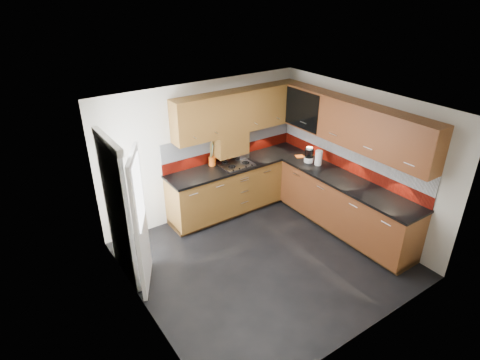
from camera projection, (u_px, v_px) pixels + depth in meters
room at (268, 172)px, 5.50m from camera, size 4.00×3.80×2.64m
base_cabinets at (289, 197)px, 7.04m from camera, size 2.70×3.20×0.95m
countertop at (290, 173)px, 6.81m from camera, size 2.72×3.22×0.04m
backsplash at (292, 150)px, 6.95m from camera, size 2.70×3.20×0.54m
upper_cabinets at (298, 118)px, 6.53m from camera, size 2.50×3.20×0.72m
extractor_hood at (230, 144)px, 7.02m from camera, size 0.60×0.33×0.40m
glass_cabinet at (308, 107)px, 6.97m from camera, size 0.32×0.80×0.66m
back_door at (127, 216)px, 5.36m from camera, size 0.42×1.19×2.04m
gas_hob at (236, 164)px, 7.05m from camera, size 0.56×0.50×0.04m
utensil_pot at (212, 160)px, 6.98m from camera, size 0.12×0.12×0.44m
toaster at (242, 154)px, 7.25m from camera, size 0.26×0.18×0.17m
food_processor at (309, 155)px, 7.10m from camera, size 0.17×0.17×0.28m
paper_towel at (319, 158)px, 6.99m from camera, size 0.14×0.14×0.26m
orange_cloth at (300, 156)px, 7.35m from camera, size 0.18×0.17×0.02m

